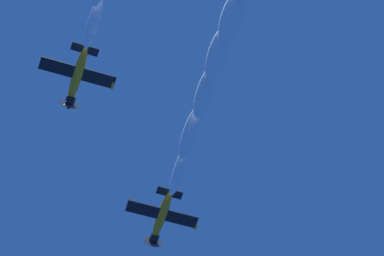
# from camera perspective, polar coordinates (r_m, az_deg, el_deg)

# --- Properties ---
(airplane_lead) EXTENTS (8.46, 7.68, 2.81)m
(airplane_lead) POSITION_cam_1_polar(r_m,az_deg,el_deg) (98.57, -2.05, -5.92)
(airplane_lead) COLOR orange
(airplane_left_wingman) EXTENTS (8.41, 7.67, 2.92)m
(airplane_left_wingman) POSITION_cam_1_polar(r_m,az_deg,el_deg) (94.16, -7.63, 3.41)
(airplane_left_wingman) COLOR orange
(smoke_trail_lead) EXTENTS (3.81, 34.18, 6.84)m
(smoke_trail_lead) POSITION_cam_1_polar(r_m,az_deg,el_deg) (90.50, 2.66, 7.63)
(smoke_trail_lead) COLOR white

